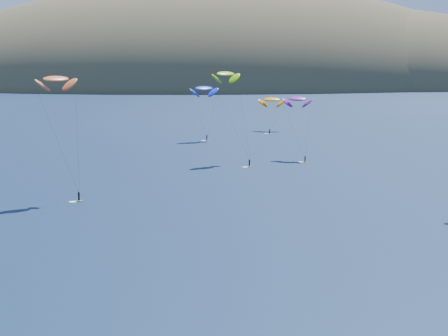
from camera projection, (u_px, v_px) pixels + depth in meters
island at (233, 95)px, 602.30m from camera, size 730.00×300.00×210.00m
kitesurfer_3 at (226, 74)px, 179.05m from camera, size 11.91×15.30×27.87m
kitesurfer_4 at (204, 88)px, 223.33m from camera, size 11.38×8.22×21.42m
kitesurfer_6 at (297, 99)px, 185.64m from camera, size 9.39×12.32×20.16m
kitesurfer_9 at (56, 79)px, 133.56m from camera, size 10.15×9.02×28.42m
kitesurfer_11 at (272, 99)px, 250.58m from camera, size 11.23×15.21×15.37m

